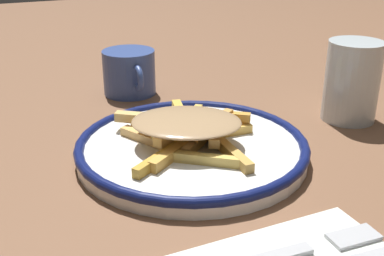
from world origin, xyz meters
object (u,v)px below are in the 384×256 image
fork (288,254)px  water_glass (352,81)px  coffee_mug (129,72)px  fries_heap (188,128)px  plate (192,147)px

fork → water_glass: size_ratio=1.59×
coffee_mug → fries_heap: bearing=-0.9°
fries_heap → fork: fries_heap is taller
fork → water_glass: water_glass is taller
coffee_mug → fork: bearing=-1.2°
plate → coffee_mug: size_ratio=2.56×
plate → fork: bearing=-2.8°
fries_heap → fork: bearing=-1.7°
fork → water_glass: bearing=132.5°
fork → fries_heap: bearing=178.3°
plate → fries_heap: fries_heap is taller
fries_heap → fork: size_ratio=1.08×
plate → coffee_mug: coffee_mug is taller
water_glass → plate: bearing=-84.9°
fries_heap → coffee_mug: bearing=179.1°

